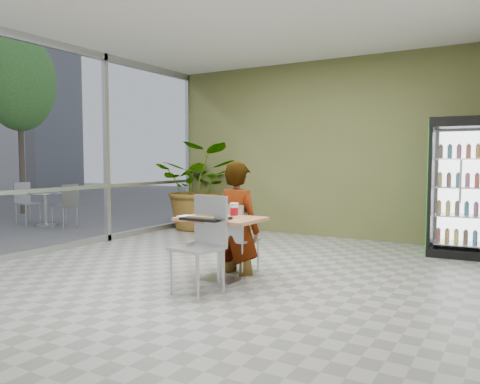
% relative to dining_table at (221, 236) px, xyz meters
% --- Properties ---
extents(ground, '(7.00, 7.00, 0.00)m').
position_rel_dining_table_xyz_m(ground, '(-0.19, 0.15, -0.53)').
color(ground, gray).
rests_on(ground, ground).
extents(room_envelope, '(6.00, 7.00, 3.20)m').
position_rel_dining_table_xyz_m(room_envelope, '(-0.19, 0.15, 1.07)').
color(room_envelope, beige).
rests_on(room_envelope, ground).
extents(storefront_frame, '(0.10, 7.00, 3.20)m').
position_rel_dining_table_xyz_m(storefront_frame, '(-3.19, 0.15, 1.07)').
color(storefront_frame, '#ACAEB0').
rests_on(storefront_frame, ground).
extents(dining_table, '(0.93, 0.65, 0.75)m').
position_rel_dining_table_xyz_m(dining_table, '(0.00, 0.00, 0.00)').
color(dining_table, '#B47F4D').
rests_on(dining_table, ground).
extents(chair_far, '(0.43, 0.43, 0.87)m').
position_rel_dining_table_xyz_m(chair_far, '(-0.07, 0.44, -0.03)').
color(chair_far, '#ACAEB0').
rests_on(chair_far, ground).
extents(chair_near, '(0.51, 0.51, 1.03)m').
position_rel_dining_table_xyz_m(chair_near, '(0.06, -0.42, 0.07)').
color(chair_near, '#ACAEB0').
rests_on(chair_near, ground).
extents(seated_woman, '(0.67, 0.48, 1.69)m').
position_rel_dining_table_xyz_m(seated_woman, '(-0.06, 0.48, 0.01)').
color(seated_woman, black).
rests_on(seated_woman, ground).
extents(pizza_plate, '(0.26, 0.20, 0.03)m').
position_rel_dining_table_xyz_m(pizza_plate, '(-0.10, 0.03, 0.23)').
color(pizza_plate, white).
rests_on(pizza_plate, dining_table).
extents(soda_cup, '(0.10, 0.10, 0.17)m').
position_rel_dining_table_xyz_m(soda_cup, '(0.17, 0.01, 0.30)').
color(soda_cup, white).
rests_on(soda_cup, dining_table).
extents(napkin_stack, '(0.17, 0.17, 0.02)m').
position_rel_dining_table_xyz_m(napkin_stack, '(-0.32, -0.22, 0.23)').
color(napkin_stack, white).
rests_on(napkin_stack, dining_table).
extents(cafeteria_tray, '(0.48, 0.35, 0.03)m').
position_rel_dining_table_xyz_m(cafeteria_tray, '(-0.03, -0.26, 0.23)').
color(cafeteria_tray, black).
rests_on(cafeteria_tray, dining_table).
extents(beverage_fridge, '(0.96, 0.76, 2.01)m').
position_rel_dining_table_xyz_m(beverage_fridge, '(2.23, 3.02, 0.47)').
color(beverage_fridge, black).
rests_on(beverage_fridge, ground).
extents(potted_plant, '(2.00, 1.89, 1.74)m').
position_rel_dining_table_xyz_m(potted_plant, '(-2.61, 3.20, 0.34)').
color(potted_plant, '#296026').
rests_on(potted_plant, ground).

